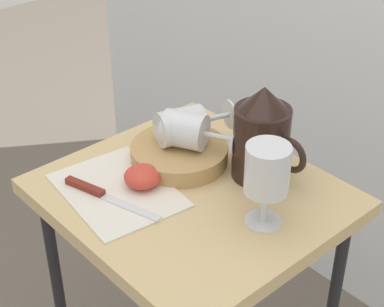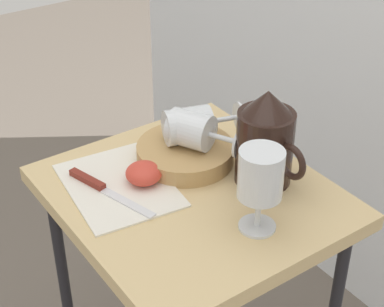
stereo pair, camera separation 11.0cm
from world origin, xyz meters
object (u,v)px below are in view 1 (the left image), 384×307
at_px(apple_half_left, 142,176).
at_px(knife, 98,193).
at_px(pitcher, 262,141).
at_px(wine_glass_tipped_far, 183,125).
at_px(wine_glass_tipped_near, 187,130).
at_px(table, 192,224).
at_px(wine_glass_upright, 267,174).
at_px(basket_tray, 179,154).

height_order(apple_half_left, knife, apple_half_left).
xyz_separation_m(pitcher, wine_glass_tipped_far, (-0.15, -0.06, -0.01)).
relative_size(pitcher, knife, 0.91).
height_order(wine_glass_tipped_near, apple_half_left, wine_glass_tipped_near).
height_order(wine_glass_tipped_far, apple_half_left, wine_glass_tipped_far).
height_order(pitcher, knife, pitcher).
distance_m(table, pitcher, 0.21).
relative_size(pitcher, wine_glass_tipped_far, 1.12).
bearing_deg(apple_half_left, wine_glass_upright, 22.11).
distance_m(wine_glass_upright, apple_half_left, 0.25).
height_order(wine_glass_tipped_near, knife, wine_glass_tipped_near).
xyz_separation_m(pitcher, knife, (-0.15, -0.27, -0.07)).
bearing_deg(basket_tray, wine_glass_tipped_far, 117.27).
height_order(basket_tray, knife, basket_tray).
height_order(wine_glass_upright, wine_glass_tipped_far, wine_glass_upright).
relative_size(table, wine_glass_tipped_far, 4.25).
bearing_deg(wine_glass_tipped_near, wine_glass_upright, -7.15).
height_order(basket_tray, wine_glass_tipped_far, wine_glass_tipped_far).
bearing_deg(pitcher, apple_half_left, -121.99).
relative_size(basket_tray, wine_glass_tipped_near, 1.20).
bearing_deg(apple_half_left, table, 41.08).
xyz_separation_m(basket_tray, wine_glass_tipped_far, (-0.01, 0.02, 0.05)).
distance_m(pitcher, wine_glass_tipped_near, 0.14).
bearing_deg(knife, wine_glass_upright, 34.05).
distance_m(pitcher, apple_half_left, 0.23).
bearing_deg(wine_glass_tipped_far, basket_tray, -62.73).
relative_size(table, basket_tray, 3.70).
distance_m(wine_glass_upright, knife, 0.31).
xyz_separation_m(table, pitcher, (0.05, 0.13, 0.15)).
height_order(pitcher, wine_glass_tipped_far, pitcher).
xyz_separation_m(basket_tray, pitcher, (0.14, 0.08, 0.06)).
relative_size(basket_tray, pitcher, 1.02).
height_order(pitcher, apple_half_left, pitcher).
bearing_deg(wine_glass_tipped_near, wine_glass_tipped_far, 159.85).
relative_size(basket_tray, knife, 0.93).
relative_size(apple_half_left, knife, 0.33).
distance_m(wine_glass_tipped_near, wine_glass_tipped_far, 0.02).
bearing_deg(knife, basket_tray, 86.96).
relative_size(basket_tray, wine_glass_upright, 1.25).
distance_m(basket_tray, apple_half_left, 0.11).
relative_size(wine_glass_upright, wine_glass_tipped_far, 0.92).
distance_m(table, apple_half_left, 0.14).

